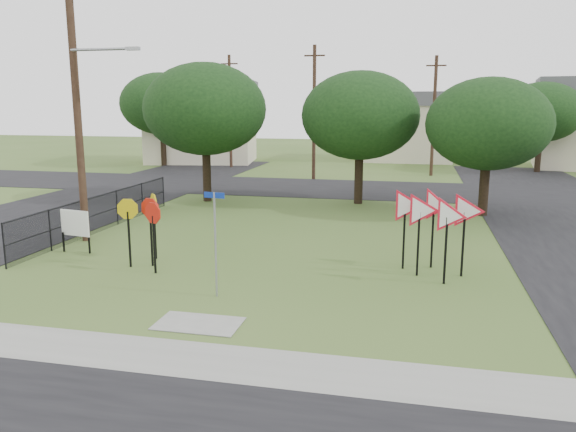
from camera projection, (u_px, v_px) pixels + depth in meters
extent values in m
plane|color=#395620|center=(231.00, 292.00, 15.54)|extent=(140.00, 140.00, 0.00)
cube|color=gray|center=(166.00, 356.00, 11.52)|extent=(30.00, 1.60, 0.02)
cube|color=#395620|center=(138.00, 384.00, 10.37)|extent=(30.00, 0.80, 0.02)
cube|color=black|center=(64.00, 209.00, 27.70)|extent=(8.00, 50.00, 0.02)
cube|color=black|center=(334.00, 188.00, 34.66)|extent=(60.00, 8.00, 0.02)
cube|color=gray|center=(198.00, 324.00, 13.24)|extent=(2.00, 1.20, 0.02)
cylinder|color=#92949A|center=(216.00, 245.00, 14.89)|extent=(0.06, 0.06, 2.84)
cube|color=navy|center=(214.00, 195.00, 14.63)|extent=(0.59, 0.09, 0.15)
cube|color=black|center=(151.00, 239.00, 17.86)|extent=(0.05, 0.05, 1.80)
cube|color=black|center=(154.00, 245.00, 17.08)|extent=(0.05, 0.05, 1.80)
cube|color=black|center=(129.00, 240.00, 17.74)|extent=(0.05, 0.05, 1.80)
cube|color=black|center=(155.00, 233.00, 18.69)|extent=(0.05, 0.05, 1.80)
cube|color=black|center=(418.00, 244.00, 16.83)|extent=(0.07, 0.07, 1.96)
cube|color=black|center=(446.00, 251.00, 16.04)|extent=(0.07, 0.07, 1.96)
cube|color=black|center=(404.00, 238.00, 17.55)|extent=(0.07, 0.07, 1.96)
cube|color=black|center=(432.00, 237.00, 17.67)|extent=(0.07, 0.07, 1.96)
cube|color=black|center=(463.00, 245.00, 16.75)|extent=(0.07, 0.07, 1.96)
cube|color=black|center=(64.00, 242.00, 19.70)|extent=(0.05, 0.05, 0.70)
cube|color=black|center=(89.00, 243.00, 19.48)|extent=(0.05, 0.05, 0.70)
cube|color=white|center=(75.00, 223.00, 19.45)|extent=(1.20, 0.25, 0.90)
cylinder|color=#3E291D|center=(77.00, 107.00, 20.45)|extent=(0.28, 0.28, 10.00)
cylinder|color=#92949A|center=(102.00, 49.00, 19.70)|extent=(2.40, 0.10, 0.10)
cube|color=#92949A|center=(133.00, 49.00, 19.44)|extent=(0.50, 0.18, 0.12)
cylinder|color=#3E291D|center=(314.00, 114.00, 38.05)|extent=(0.24, 0.24, 9.00)
cube|color=#3E291D|center=(315.00, 56.00, 37.31)|extent=(1.40, 0.10, 0.10)
cylinder|color=#3E291D|center=(434.00, 117.00, 40.19)|extent=(0.24, 0.24, 8.50)
cube|color=#3E291D|center=(436.00, 66.00, 39.50)|extent=(1.40, 0.10, 0.10)
cylinder|color=#3E291D|center=(230.00, 112.00, 45.52)|extent=(0.24, 0.24, 9.00)
cube|color=#3E291D|center=(229.00, 64.00, 44.78)|extent=(1.40, 0.10, 0.10)
cylinder|color=black|center=(4.00, 246.00, 17.52)|extent=(0.05, 0.05, 1.50)
cylinder|color=black|center=(50.00, 230.00, 19.72)|extent=(0.05, 0.05, 1.50)
cylinder|color=black|center=(87.00, 218.00, 21.92)|extent=(0.05, 0.05, 1.50)
cylinder|color=black|center=(117.00, 207.00, 24.12)|extent=(0.05, 0.05, 1.50)
cylinder|color=black|center=(142.00, 199.00, 26.32)|extent=(0.05, 0.05, 1.50)
cylinder|color=black|center=(163.00, 192.00, 28.52)|extent=(0.05, 0.05, 1.50)
cube|color=black|center=(102.00, 195.00, 22.88)|extent=(0.03, 11.50, 0.03)
cube|color=black|center=(103.00, 212.00, 23.02)|extent=(0.03, 11.50, 0.03)
cube|color=black|center=(103.00, 212.00, 23.02)|extent=(0.01, 11.50, 1.50)
cube|color=beige|center=(202.00, 128.00, 50.51)|extent=(10.08, 8.46, 6.00)
cube|color=#515257|center=(201.00, 87.00, 49.81)|extent=(10.58, 8.88, 1.20)
cube|color=beige|center=(407.00, 133.00, 52.44)|extent=(8.00, 8.00, 5.00)
cube|color=#515257|center=(409.00, 99.00, 51.84)|extent=(8.40, 8.40, 1.20)
cylinder|color=black|center=(207.00, 177.00, 29.97)|extent=(0.44, 0.44, 2.62)
ellipsoid|color=black|center=(205.00, 109.00, 29.28)|extent=(6.40, 6.40, 4.80)
cylinder|color=black|center=(359.00, 180.00, 29.21)|extent=(0.44, 0.44, 2.45)
ellipsoid|color=black|center=(360.00, 115.00, 28.56)|extent=(6.00, 6.00, 4.50)
cylinder|color=black|center=(484.00, 191.00, 26.01)|extent=(0.44, 0.44, 2.27)
ellipsoid|color=black|center=(488.00, 124.00, 25.41)|extent=(5.60, 5.60, 4.20)
cylinder|color=black|center=(163.00, 149.00, 47.43)|extent=(0.44, 0.44, 2.80)
ellipsoid|color=black|center=(161.00, 104.00, 46.69)|extent=(6.80, 6.80, 5.10)
cylinder|color=black|center=(538.00, 156.00, 42.87)|extent=(0.44, 0.44, 2.45)
ellipsoid|color=black|center=(542.00, 112.00, 42.22)|extent=(6.00, 6.00, 4.50)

